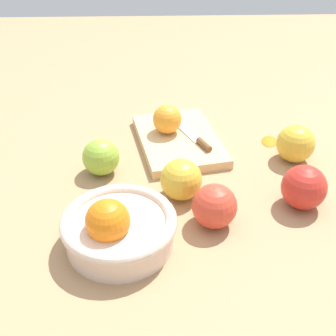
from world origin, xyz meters
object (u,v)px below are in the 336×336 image
object	(u,v)px
cutting_board	(179,140)
knife	(196,139)
apple_mid_left	(214,206)
apple_back_right	(101,157)
orange_on_board	(167,119)
apple_front_left	(304,187)
apple_back_left	(181,179)
bowl	(118,228)
apple_front_right	(296,144)

from	to	relation	value
cutting_board	knife	size ratio (longest dim) A/B	1.68
apple_mid_left	apple_back_right	world-z (taller)	apple_mid_left
orange_on_board	apple_front_left	xyz separation A→B (m)	(-0.25, -0.24, -0.01)
orange_on_board	knife	distance (m)	0.08
apple_back_left	apple_mid_left	world-z (taller)	same
bowl	apple_back_left	size ratio (longest dim) A/B	2.41
knife	apple_front_left	distance (m)	0.27
knife	apple_front_right	world-z (taller)	apple_front_right
apple_back_left	apple_front_left	bearing A→B (deg)	-98.82
apple_front_left	apple_front_right	xyz separation A→B (m)	(0.15, -0.03, -0.00)
cutting_board	apple_back_right	size ratio (longest dim) A/B	3.28
bowl	apple_back_left	xyz separation A→B (m)	(0.13, -0.11, 0.00)
orange_on_board	apple_mid_left	distance (m)	0.30
apple_front_left	apple_back_right	bearing A→B (deg)	72.47
apple_back_left	apple_front_right	world-z (taller)	apple_front_right
orange_on_board	cutting_board	bearing A→B (deg)	-128.44
bowl	apple_mid_left	distance (m)	0.17
cutting_board	apple_front_right	size ratio (longest dim) A/B	3.06
apple_mid_left	apple_front_right	bearing A→B (deg)	-44.38
orange_on_board	knife	size ratio (longest dim) A/B	0.44
bowl	knife	bearing A→B (deg)	-27.28
knife	apple_mid_left	bearing A→B (deg)	-178.02
knife	orange_on_board	bearing A→B (deg)	58.18
bowl	apple_mid_left	xyz separation A→B (m)	(0.05, -0.16, 0.00)
apple_back_left	apple_mid_left	xyz separation A→B (m)	(-0.08, -0.05, 0.00)
apple_back_right	apple_front_left	bearing A→B (deg)	-107.53
knife	apple_back_right	size ratio (longest dim) A/B	1.96
orange_on_board	apple_front_right	xyz separation A→B (m)	(-0.09, -0.27, -0.01)
orange_on_board	knife	world-z (taller)	orange_on_board
orange_on_board	apple_back_left	bearing A→B (deg)	-174.85
cutting_board	apple_mid_left	size ratio (longest dim) A/B	3.12
apple_back_right	apple_front_right	xyz separation A→B (m)	(0.03, -0.41, 0.00)
bowl	apple_mid_left	bearing A→B (deg)	-73.88
apple_front_left	bowl	bearing A→B (deg)	105.67
bowl	apple_mid_left	size ratio (longest dim) A/B	2.41
apple_mid_left	orange_on_board	bearing A→B (deg)	13.86
apple_front_left	knife	bearing A→B (deg)	40.66
apple_front_right	bowl	bearing A→B (deg)	124.56
orange_on_board	apple_back_left	xyz separation A→B (m)	(-0.21, -0.02, -0.01)
bowl	apple_front_right	xyz separation A→B (m)	(0.25, -0.36, 0.00)
orange_on_board	apple_back_left	distance (m)	0.21
bowl	apple_back_left	bearing A→B (deg)	-40.88
bowl	orange_on_board	size ratio (longest dim) A/B	2.92
apple_mid_left	apple_front_left	bearing A→B (deg)	-74.77
apple_back_left	apple_back_right	distance (m)	0.18
cutting_board	apple_back_right	xyz separation A→B (m)	(-0.11, 0.16, 0.03)
apple_back_right	orange_on_board	bearing A→B (deg)	-47.63
apple_back_left	apple_front_right	xyz separation A→B (m)	(0.12, -0.25, 0.00)
bowl	apple_front_left	world-z (taller)	bowl
apple_mid_left	apple_front_left	distance (m)	0.18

